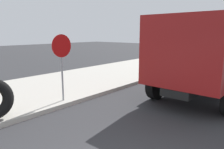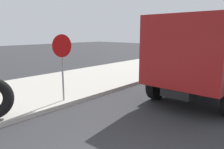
% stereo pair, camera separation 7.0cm
% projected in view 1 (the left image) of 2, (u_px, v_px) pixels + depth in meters
% --- Properties ---
extents(stop_sign, '(0.76, 0.08, 2.26)m').
position_uv_depth(stop_sign, '(62.00, 55.00, 7.10)').
color(stop_sign, gray).
rests_on(stop_sign, sidewalk_curb).
extents(dump_truck_gray, '(7.04, 2.88, 3.00)m').
position_uv_depth(dump_truck_gray, '(212.00, 54.00, 8.53)').
color(dump_truck_gray, slate).
rests_on(dump_truck_gray, ground).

